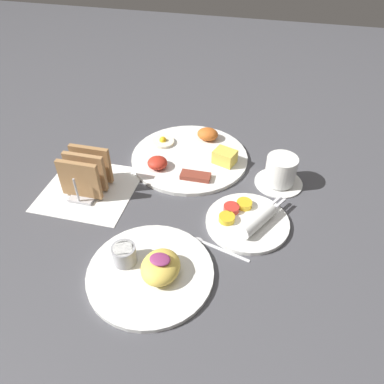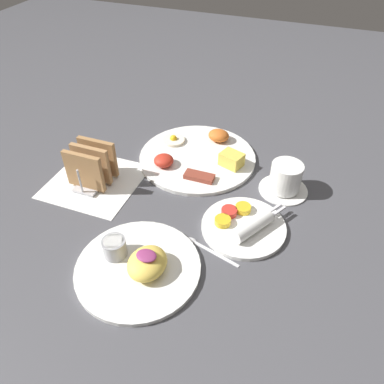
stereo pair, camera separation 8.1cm
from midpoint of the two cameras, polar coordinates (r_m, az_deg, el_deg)
The scene contains 8 objects.
ground_plane at distance 0.89m, azimuth -1.68°, elevation -1.67°, with size 3.00×3.00×0.00m, color #47474C.
napkin_flat at distance 0.97m, azimuth -12.26°, elevation 1.54°, with size 0.22×0.22×0.00m.
plate_breakfast at distance 1.03m, azimuth 3.29°, elevation 5.46°, with size 0.32×0.32×0.05m.
plate_condiments at distance 0.84m, azimuth 10.72°, elevation -5.11°, with size 0.19×0.19×0.04m.
plate_foreground at distance 0.75m, azimuth -5.14°, elevation -11.08°, with size 0.25×0.25×0.06m.
toast_rack at distance 0.94m, azimuth -12.69°, elevation 3.88°, with size 0.10×0.12×0.10m.
coffee_cup at distance 0.94m, azimuth 16.44°, elevation 1.81°, with size 0.12×0.12×0.08m.
teaspoon at distance 0.80m, azimuth 4.67°, elevation -8.36°, with size 0.13×0.04×0.01m.
Camera 2 is at (0.29, -0.59, 0.61)m, focal length 35.00 mm.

